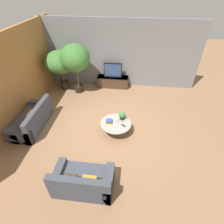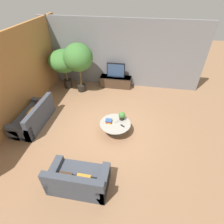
{
  "view_description": "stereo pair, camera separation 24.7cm",
  "coord_description": "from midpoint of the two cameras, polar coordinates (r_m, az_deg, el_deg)",
  "views": [
    {
      "loc": [
        0.75,
        -4.57,
        4.32
      ],
      "look_at": [
        0.18,
        0.2,
        0.55
      ],
      "focal_mm": 28.0,
      "sensor_mm": 36.0,
      "label": 1
    },
    {
      "loc": [
        1.0,
        -4.53,
        4.32
      ],
      "look_at": [
        0.18,
        0.2,
        0.55
      ],
      "focal_mm": 28.0,
      "sensor_mm": 36.0,
      "label": 2
    }
  ],
  "objects": [
    {
      "name": "remote_silver",
      "position": [
        5.93,
        0.47,
        -3.14
      ],
      "size": [
        0.13,
        0.15,
        0.02
      ],
      "primitive_type": "cube",
      "rotation": [
        0.0,
        0.0,
        -0.66
      ],
      "color": "gray",
      "rests_on": "coffee_table"
    },
    {
      "name": "potted_palm_tall",
      "position": [
        8.33,
        -17.3,
        15.15
      ],
      "size": [
        1.38,
        1.38,
        1.82
      ],
      "color": "black",
      "rests_on": "ground"
    },
    {
      "name": "back_wall_stone",
      "position": [
        8.35,
        0.47,
        18.38
      ],
      "size": [
        7.4,
        0.12,
        3.0
      ],
      "primitive_type": "cube",
      "color": "slate",
      "rests_on": "ground"
    },
    {
      "name": "ground_plane",
      "position": [
        6.33,
        -2.95,
        -4.94
      ],
      "size": [
        24.0,
        24.0,
        0.0
      ],
      "primitive_type": "plane",
      "color": "#8C6647"
    },
    {
      "name": "couch_near_entry",
      "position": [
        4.74,
        -11.0,
        -21.4
      ],
      "size": [
        1.48,
        0.84,
        0.84
      ],
      "rotation": [
        0.0,
        0.0,
        3.14
      ],
      "color": "#3D424C",
      "rests_on": "ground"
    },
    {
      "name": "side_wall_left",
      "position": [
        6.9,
        -31.21,
        8.32
      ],
      "size": [
        0.12,
        7.4,
        3.0
      ],
      "primitive_type": "cube",
      "color": "#B2753D",
      "rests_on": "ground"
    },
    {
      "name": "potted_plant_tabletop",
      "position": [
        5.95,
        2.16,
        -1.13
      ],
      "size": [
        0.23,
        0.23,
        0.3
      ],
      "color": "black",
      "rests_on": "coffee_table"
    },
    {
      "name": "remote_black",
      "position": [
        5.79,
        2.51,
        -4.43
      ],
      "size": [
        0.15,
        0.13,
        0.02
      ],
      "primitive_type": "cube",
      "rotation": [
        0.0,
        0.0,
        0.94
      ],
      "color": "black",
      "rests_on": "coffee_table"
    },
    {
      "name": "media_console",
      "position": [
        8.57,
        -0.57,
        9.91
      ],
      "size": [
        1.48,
        0.5,
        0.52
      ],
      "color": "#473323",
      "rests_on": "ground"
    },
    {
      "name": "coffee_table",
      "position": [
        5.96,
        0.06,
        -4.52
      ],
      "size": [
        1.04,
        1.04,
        0.4
      ],
      "color": "#756656",
      "rests_on": "ground"
    },
    {
      "name": "couch_by_wall",
      "position": [
        6.84,
        -25.49,
        -2.37
      ],
      "size": [
        0.84,
        1.81,
        0.84
      ],
      "rotation": [
        0.0,
        0.0,
        -1.57
      ],
      "color": "#3D424C",
      "rests_on": "ground"
    },
    {
      "name": "television",
      "position": [
        8.31,
        -0.6,
        13.45
      ],
      "size": [
        0.83,
        0.13,
        0.68
      ],
      "color": "black",
      "rests_on": "media_console"
    },
    {
      "name": "potted_palm_corner",
      "position": [
        7.78,
        -12.9,
        16.51
      ],
      "size": [
        1.24,
        1.24,
        2.19
      ],
      "color": "black",
      "rests_on": "ground"
    },
    {
      "name": "book_stack",
      "position": [
        5.9,
        -2.1,
        -3.02
      ],
      "size": [
        0.23,
        0.25,
        0.09
      ],
      "color": "gold",
      "rests_on": "coffee_table"
    }
  ]
}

